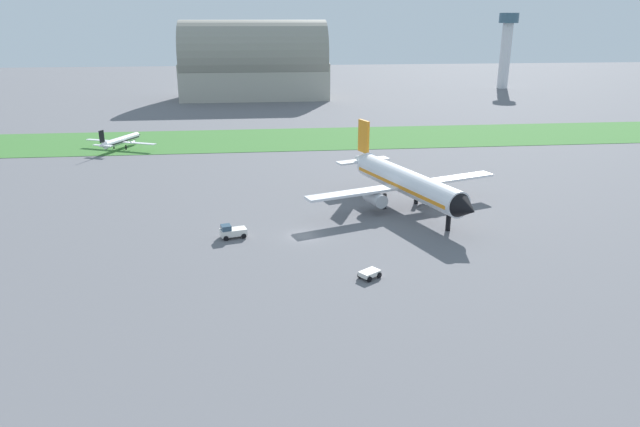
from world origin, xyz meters
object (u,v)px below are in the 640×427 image
at_px(airplane_midfield_jet, 405,182).
at_px(control_tower, 506,44).
at_px(airplane_taxiing_turboprop, 121,140).
at_px(pushback_tug_near_gate, 232,231).
at_px(baggage_cart_midfield, 370,273).

bearing_deg(airplane_midfield_jet, control_tower, 132.69).
height_order(airplane_taxiing_turboprop, control_tower, control_tower).
bearing_deg(airplane_taxiing_turboprop, pushback_tug_near_gate, -131.38).
relative_size(airplane_taxiing_turboprop, baggage_cart_midfield, 5.89).
xyz_separation_m(airplane_taxiing_turboprop, baggage_cart_midfield, (44.59, -74.89, -1.46)).
bearing_deg(control_tower, baggage_cart_midfield, -117.19).
bearing_deg(pushback_tug_near_gate, airplane_midfield_jet, -173.89).
xyz_separation_m(airplane_midfield_jet, control_tower, (82.33, 155.52, 14.12)).
bearing_deg(airplane_taxiing_turboprop, control_tower, -28.77).
height_order(airplane_midfield_jet, airplane_taxiing_turboprop, airplane_midfield_jet).
bearing_deg(control_tower, airplane_taxiing_turboprop, -142.40).
bearing_deg(baggage_cart_midfield, airplane_midfield_jet, 32.25).
distance_m(airplane_midfield_jet, baggage_cart_midfield, 27.53).
height_order(pushback_tug_near_gate, control_tower, control_tower).
relative_size(baggage_cart_midfield, control_tower, 0.10).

